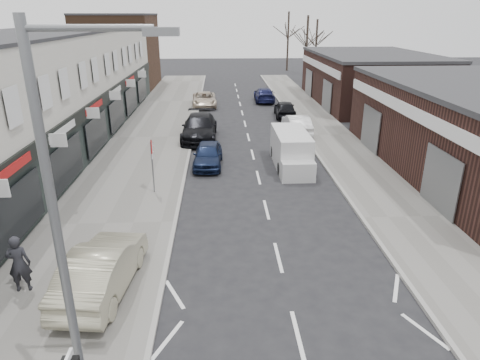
{
  "coord_description": "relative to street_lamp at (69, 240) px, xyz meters",
  "views": [
    {
      "loc": [
        -2.01,
        -7.14,
        8.09
      ],
      "look_at": [
        -1.32,
        6.99,
        2.6
      ],
      "focal_mm": 32.0,
      "sensor_mm": 36.0,
      "label": 1
    }
  ],
  "objects": [
    {
      "name": "pavement_left",
      "position": [
        -2.22,
        22.8,
        -4.56
      ],
      "size": [
        5.5,
        64.0,
        0.12
      ],
      "primitive_type": "cube",
      "color": "slate",
      "rests_on": "ground"
    },
    {
      "name": "pavement_right",
      "position": [
        10.28,
        22.8,
        -4.56
      ],
      "size": [
        3.5,
        64.0,
        0.12
      ],
      "primitive_type": "cube",
      "color": "slate",
      "rests_on": "ground"
    },
    {
      "name": "shop_terrace_left",
      "position": [
        -8.97,
        20.3,
        -1.07
      ],
      "size": [
        8.0,
        41.0,
        7.1
      ],
      "primitive_type": "cube",
      "color": "silver",
      "rests_on": "ground"
    },
    {
      "name": "brick_block_far",
      "position": [
        -8.97,
        45.8,
        -0.62
      ],
      "size": [
        8.0,
        10.0,
        8.0
      ],
      "primitive_type": "cube",
      "color": "#472E1E",
      "rests_on": "ground"
    },
    {
      "name": "right_unit_far",
      "position": [
        17.03,
        34.8,
        -2.37
      ],
      "size": [
        10.0,
        16.0,
        4.5
      ],
      "primitive_type": "cube",
      "color": "#331B17",
      "rests_on": "ground"
    },
    {
      "name": "tree_far_a",
      "position": [
        13.53,
        48.8,
        -4.62
      ],
      "size": [
        3.6,
        3.6,
        8.0
      ],
      "primitive_type": null,
      "color": "#382D26",
      "rests_on": "ground"
    },
    {
      "name": "tree_far_b",
      "position": [
        16.03,
        54.8,
        -4.62
      ],
      "size": [
        3.6,
        3.6,
        7.5
      ],
      "primitive_type": null,
      "color": "#382D26",
      "rests_on": "ground"
    },
    {
      "name": "tree_far_c",
      "position": [
        13.03,
        60.8,
        -4.62
      ],
      "size": [
        3.6,
        3.6,
        8.5
      ],
      "primitive_type": null,
      "color": "#382D26",
      "rests_on": "ground"
    },
    {
      "name": "street_lamp",
      "position": [
        0.0,
        0.0,
        0.0
      ],
      "size": [
        2.23,
        0.22,
        8.0
      ],
      "color": "slate",
      "rests_on": "pavement_left"
    },
    {
      "name": "warning_sign",
      "position": [
        -0.63,
        12.8,
        -2.42
      ],
      "size": [
        0.12,
        0.8,
        2.7
      ],
      "color": "slate",
      "rests_on": "pavement_left"
    },
    {
      "name": "white_van",
      "position": [
        6.53,
        16.54,
        -3.69
      ],
      "size": [
        1.81,
        5.07,
        1.97
      ],
      "rotation": [
        0.0,
        0.0,
        0.01
      ],
      "color": "silver",
      "rests_on": "ground"
    },
    {
      "name": "sedan_on_pavement",
      "position": [
        -1.14,
        5.01,
        -3.74
      ],
      "size": [
        2.09,
        4.73,
        1.51
      ],
      "primitive_type": "imported",
      "rotation": [
        0.0,
        0.0,
        3.03
      ],
      "color": "#A49E83",
      "rests_on": "pavement_left"
    },
    {
      "name": "pedestrian",
      "position": [
        -3.63,
        5.1,
        -3.56
      ],
      "size": [
        0.74,
        0.54,
        1.87
      ],
      "primitive_type": "imported",
      "rotation": [
        0.0,
        0.0,
        3.29
      ],
      "color": "#222227",
      "rests_on": "pavement_left"
    },
    {
      "name": "parked_car_left_a",
      "position": [
        1.82,
        16.82,
        -3.96
      ],
      "size": [
        1.73,
        3.95,
        1.32
      ],
      "primitive_type": "imported",
      "rotation": [
        0.0,
        0.0,
        -0.04
      ],
      "color": "#121C39",
      "rests_on": "ground"
    },
    {
      "name": "parked_car_left_b",
      "position": [
        1.13,
        22.49,
        -3.8
      ],
      "size": [
        2.45,
        5.73,
        1.64
      ],
      "primitive_type": "imported",
      "rotation": [
        0.0,
        0.0,
        -0.03
      ],
      "color": "black",
      "rests_on": "ground"
    },
    {
      "name": "parked_car_left_c",
      "position": [
        1.13,
        33.76,
        -3.97
      ],
      "size": [
        2.38,
        4.8,
        1.31
      ],
      "primitive_type": "imported",
      "rotation": [
        0.0,
        0.0,
        0.05
      ],
      "color": "#C1AF9A",
      "rests_on": "ground"
    },
    {
      "name": "parked_car_right_a",
      "position": [
        8.03,
        23.34,
        -3.9
      ],
      "size": [
        1.6,
        4.41,
        1.45
      ],
      "primitive_type": "imported",
      "rotation": [
        0.0,
        0.0,
        3.16
      ],
      "color": "silver",
      "rests_on": "ground"
    },
    {
      "name": "parked_car_right_b",
      "position": [
        8.03,
        29.04,
        -3.93
      ],
      "size": [
        1.84,
        4.14,
        1.38
      ],
      "primitive_type": "imported",
      "rotation": [
        0.0,
        0.0,
        3.09
      ],
      "color": "black",
      "rests_on": "ground"
    },
    {
      "name": "parked_car_right_c",
      "position": [
        6.99,
        35.99,
        -3.94
      ],
      "size": [
        2.01,
        4.71,
        1.35
      ],
      "primitive_type": "imported",
      "rotation": [
        0.0,
        0.0,
        3.12
      ],
      "color": "#13173E",
      "rests_on": "ground"
    }
  ]
}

